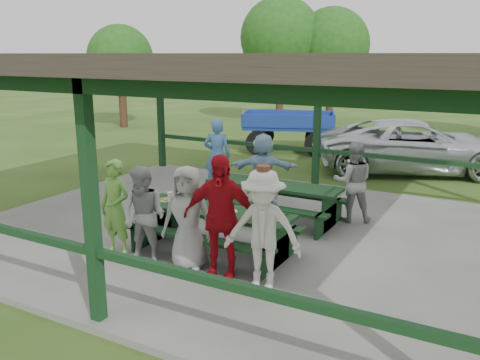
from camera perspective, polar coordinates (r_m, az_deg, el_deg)
The scene contains 19 objects.
ground at distance 9.69m, azimuth 0.38°, elevation -6.13°, with size 90.00×90.00×0.00m, color #2C4916.
concrete_slab at distance 9.67m, azimuth 0.38°, elevation -5.85°, with size 10.00×8.00×0.10m, color slate.
pavilion_structure at distance 9.10m, azimuth 0.41°, elevation 12.95°, with size 10.60×8.60×3.24m.
picnic_table_near at distance 8.47m, azimuth -2.92°, elevation -5.01°, with size 2.72×1.39×0.75m.
picnic_table_far at distance 10.09m, azimuth 3.73°, elevation -1.89°, with size 2.69×1.39×0.75m.
table_setting at distance 8.36m, azimuth -2.45°, elevation -3.06°, with size 2.36×0.45×0.10m.
contestant_green at distance 8.52m, azimuth -13.81°, elevation -3.05°, with size 0.58×0.38×1.60m, color #65A23E.
contestant_grey_left at distance 8.04m, azimuth -10.73°, elevation -4.02°, with size 0.76×0.59×1.57m, color gray.
contestant_grey_mid at distance 7.77m, azimuth -5.90°, elevation -4.27°, with size 0.79×0.52×1.62m, color #959598.
contestant_red at distance 7.35m, azimuth -2.27°, elevation -4.24°, with size 1.10×0.46×1.87m, color #A80D16.
contestant_white_fedora at distance 7.06m, azimuth 2.57°, elevation -5.62°, with size 1.21×0.82×1.78m.
spectator_lblue at distance 10.97m, azimuth 2.61°, elevation 1.16°, with size 1.49×0.47×1.60m, color #82A6C9.
spectator_blue at distance 12.09m, azimuth -2.58°, elevation 2.75°, with size 0.64×0.42×1.76m, color teal.
spectator_grey at distance 10.19m, azimuth 12.58°, elevation -0.20°, with size 0.77×0.60×1.59m, color gray.
pickup_truck at distance 15.43m, azimuth 19.07°, elevation 3.60°, with size 2.50×5.43×1.51m, color silver.
farm_trailer at distance 17.84m, azimuth 5.50°, elevation 5.54°, with size 4.20×2.71×1.48m.
tree_far_left at distance 25.01m, azimuth 4.59°, elevation 15.60°, with size 3.83×3.83×5.98m.
tree_left at distance 25.21m, azimuth 10.29°, elevation 14.66°, with size 3.52×3.52×5.50m.
tree_edge_left at distance 24.27m, azimuth -13.29°, elevation 13.16°, with size 2.97×2.97×4.64m.
Camera 1 is at (4.34, -8.00, 3.34)m, focal length 38.00 mm.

